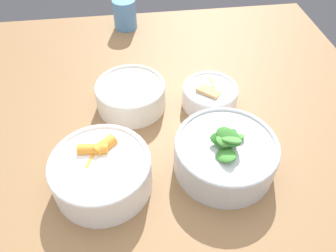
{
  "coord_description": "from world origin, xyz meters",
  "views": [
    {
      "loc": [
        -0.43,
        0.07,
        1.23
      ],
      "look_at": [
        0.01,
        0.01,
        0.76
      ],
      "focal_mm": 35.0,
      "sensor_mm": 36.0,
      "label": 1
    }
  ],
  "objects_px": {
    "bowl_beans_hotdog": "(131,95)",
    "cup": "(125,14)",
    "bowl_cookies": "(210,95)",
    "bowl_carrots": "(102,171)",
    "bowl_greens": "(225,153)"
  },
  "relations": [
    {
      "from": "bowl_greens",
      "to": "bowl_cookies",
      "type": "xyz_separation_m",
      "value": [
        0.17,
        -0.01,
        -0.01
      ]
    },
    {
      "from": "bowl_beans_hotdog",
      "to": "bowl_cookies",
      "type": "height_order",
      "value": "bowl_beans_hotdog"
    },
    {
      "from": "bowl_carrots",
      "to": "bowl_greens",
      "type": "distance_m",
      "value": 0.22
    },
    {
      "from": "bowl_greens",
      "to": "bowl_cookies",
      "type": "bearing_deg",
      "value": -4.31
    },
    {
      "from": "bowl_beans_hotdog",
      "to": "bowl_cookies",
      "type": "distance_m",
      "value": 0.17
    },
    {
      "from": "bowl_cookies",
      "to": "cup",
      "type": "relative_size",
      "value": 1.46
    },
    {
      "from": "bowl_beans_hotdog",
      "to": "cup",
      "type": "bearing_deg",
      "value": -0.4
    },
    {
      "from": "bowl_cookies",
      "to": "cup",
      "type": "height_order",
      "value": "cup"
    },
    {
      "from": "bowl_greens",
      "to": "bowl_cookies",
      "type": "height_order",
      "value": "bowl_greens"
    },
    {
      "from": "bowl_beans_hotdog",
      "to": "bowl_greens",
      "type": "bearing_deg",
      "value": -140.19
    },
    {
      "from": "bowl_cookies",
      "to": "cup",
      "type": "bearing_deg",
      "value": 25.21
    },
    {
      "from": "bowl_cookies",
      "to": "cup",
      "type": "xyz_separation_m",
      "value": [
        0.36,
        0.17,
        0.01
      ]
    },
    {
      "from": "bowl_cookies",
      "to": "cup",
      "type": "distance_m",
      "value": 0.4
    },
    {
      "from": "bowl_beans_hotdog",
      "to": "cup",
      "type": "xyz_separation_m",
      "value": [
        0.35,
        -0.0,
        0.01
      ]
    },
    {
      "from": "bowl_beans_hotdog",
      "to": "bowl_cookies",
      "type": "bearing_deg",
      "value": -96.17
    }
  ]
}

